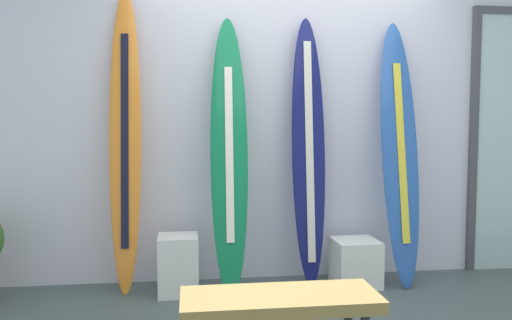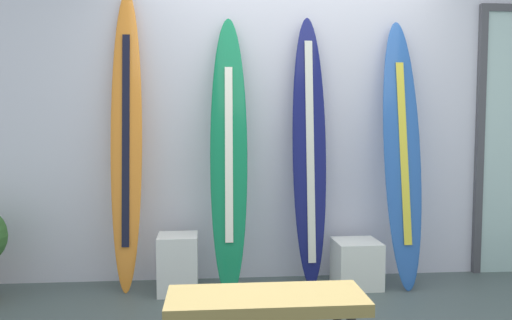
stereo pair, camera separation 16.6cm
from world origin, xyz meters
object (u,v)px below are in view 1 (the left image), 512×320
at_px(surfboard_navy, 308,151).
at_px(bench, 280,307).
at_px(surfboard_cobalt, 400,154).
at_px(display_block_center, 178,265).
at_px(display_block_left, 355,262).
at_px(surfboard_emerald, 229,153).
at_px(surfboard_sunset, 125,140).

xyz_separation_m(surfboard_navy, bench, (-0.50, -1.57, -0.64)).
distance_m(surfboard_cobalt, display_block_center, 1.91).
height_order(surfboard_navy, display_block_left, surfboard_navy).
relative_size(display_block_center, bench, 0.47).
height_order(surfboard_emerald, surfboard_navy, surfboard_navy).
bearing_deg(display_block_left, surfboard_navy, 163.61).
height_order(surfboard_sunset, surfboard_emerald, surfboard_sunset).
distance_m(display_block_left, display_block_center, 1.37).
relative_size(surfboard_emerald, bench, 2.23).
height_order(surfboard_emerald, surfboard_cobalt, surfboard_emerald).
xyz_separation_m(surfboard_navy, display_block_left, (0.36, -0.11, -0.87)).
bearing_deg(display_block_center, bench, -70.52).
distance_m(surfboard_sunset, display_block_left, 2.00).
bearing_deg(display_block_center, surfboard_navy, 7.60).
distance_m(display_block_left, bench, 1.72).
distance_m(surfboard_sunset, surfboard_cobalt, 2.11).
xyz_separation_m(surfboard_sunset, surfboard_navy, (1.40, 0.00, -0.09)).
xyz_separation_m(surfboard_emerald, display_block_left, (0.99, 0.00, -0.86)).
xyz_separation_m(display_block_left, display_block_center, (-1.37, -0.03, 0.04)).
bearing_deg(bench, surfboard_navy, 72.21).
relative_size(surfboard_navy, bench, 2.24).
height_order(surfboard_cobalt, bench, surfboard_cobalt).
bearing_deg(bench, display_block_center, 109.48).
height_order(display_block_left, bench, bench).
relative_size(surfboard_navy, display_block_left, 5.86).
bearing_deg(bench, surfboard_emerald, 94.88).
bearing_deg(surfboard_sunset, surfboard_cobalt, -2.09).
bearing_deg(surfboard_cobalt, surfboard_sunset, 177.91).
bearing_deg(surfboard_navy, display_block_left, -16.39).
xyz_separation_m(surfboard_emerald, bench, (0.13, -1.47, -0.64)).
bearing_deg(display_block_center, surfboard_emerald, 4.44).
bearing_deg(display_block_left, surfboard_sunset, 176.59).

